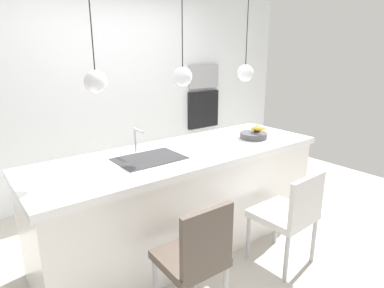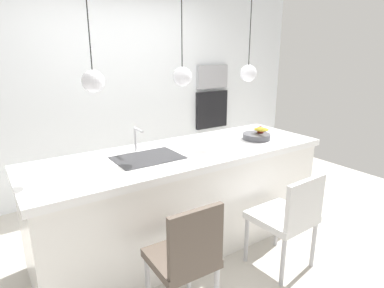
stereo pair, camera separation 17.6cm
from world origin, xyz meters
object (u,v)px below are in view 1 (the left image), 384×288
Objects in this scene: chair_middle at (290,212)px; fruit_bowl at (254,134)px; chair_near at (195,256)px; microwave at (203,76)px; oven at (203,109)px.

fruit_bowl is at bearing 65.32° from chair_middle.
chair_middle is (-0.34, -0.73, -0.48)m from fruit_bowl.
chair_near is (-1.34, -0.73, -0.47)m from fruit_bowl.
microwave reaches higher than oven.
fruit_bowl reaches higher than chair_middle.
microwave is 0.50m from oven.
chair_near reaches higher than chair_middle.
chair_middle is at bearing 0.00° from chair_near.
chair_near is 1.01m from chair_middle.
oven is (0.00, 0.00, -0.50)m from microwave.
microwave is at bearing 0.00° from oven.
chair_near is at bearing -130.21° from oven.
microwave is 3.26m from chair_near.
microwave is 0.61× the size of chair_near.
oven is (0.68, 1.66, -0.04)m from fruit_bowl.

